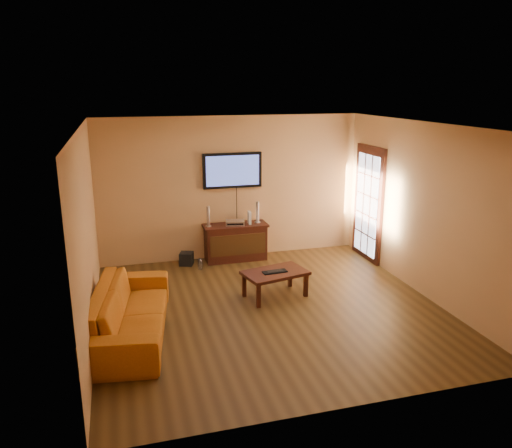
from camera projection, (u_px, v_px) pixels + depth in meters
name	position (u px, v px, depth m)	size (l,w,h in m)	color
ground_plane	(270.00, 308.00, 7.48)	(5.00, 5.00, 0.00)	#3C2810
room_walls	(259.00, 190.00, 7.60)	(5.00, 5.00, 5.00)	tan
french_door	(368.00, 205.00, 9.41)	(0.07, 1.02, 2.22)	black
media_console	(236.00, 242.00, 9.48)	(1.21, 0.46, 0.70)	black
television	(232.00, 170.00, 9.30)	(1.12, 0.08, 0.66)	black
coffee_table	(275.00, 275.00, 7.81)	(1.08, 0.79, 0.42)	black
sofa	(130.00, 304.00, 6.58)	(2.29, 0.67, 0.89)	#B66114
speaker_left	(208.00, 217.00, 9.21)	(0.11, 0.11, 0.39)	silver
speaker_right	(258.00, 213.00, 9.48)	(0.11, 0.11, 0.41)	silver
av_receiver	(235.00, 222.00, 9.37)	(0.35, 0.25, 0.08)	silver
game_console	(249.00, 218.00, 9.42)	(0.05, 0.17, 0.24)	white
subwoofer	(187.00, 259.00, 9.27)	(0.23, 0.23, 0.23)	black
bottle	(200.00, 264.00, 9.04)	(0.07, 0.07, 0.21)	white
keyboard	(275.00, 272.00, 7.76)	(0.39, 0.17, 0.02)	black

